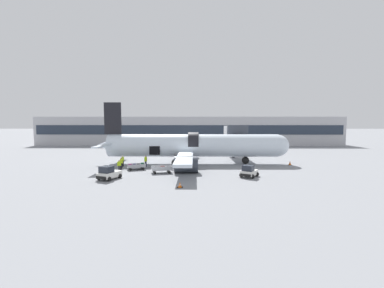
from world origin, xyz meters
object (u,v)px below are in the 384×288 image
Objects in this scene: ground_crew_loader_a at (119,165)px; suitcase_on_tarmac_upright at (120,168)px; baggage_tug_mid at (109,174)px; baggage_cart_loading at (137,167)px; baggage_cart_queued at (162,169)px; airplane at (191,146)px; ground_crew_loader_b at (123,161)px; ground_crew_driver at (121,163)px; ground_crew_supervisor at (146,161)px; baggage_tug_lead at (249,172)px.

suitcase_on_tarmac_upright is at bearing 96.76° from ground_crew_loader_a.
baggage_tug_mid is 0.94× the size of baggage_cart_loading.
airplane is at bearing 63.96° from baggage_cart_queued.
ground_crew_loader_b is (-2.86, 2.78, 0.44)m from baggage_cart_loading.
ground_crew_loader_a is 0.96× the size of ground_crew_driver.
ground_crew_loader_a is 4.85m from ground_crew_supervisor.
ground_crew_driver is at bearing -155.88° from ground_crew_supervisor.
baggage_cart_queued is 7.56m from ground_crew_driver.
ground_crew_loader_b is 3.66m from ground_crew_supervisor.
ground_crew_loader_a is 2.23m from ground_crew_driver.
baggage_cart_loading reaches higher than baggage_cart_queued.
baggage_cart_loading is 4.45× the size of suitcase_on_tarmac_upright.
baggage_cart_queued is 6.48m from ground_crew_loader_a.
baggage_tug_lead is at bearing -14.82° from suitcase_on_tarmac_upright.
ground_crew_loader_b is (-0.87, 9.27, 0.19)m from baggage_tug_mid.
baggage_cart_queued is (6.03, 4.06, -0.24)m from baggage_tug_mid.
suitcase_on_tarmac_upright is at bearing 93.64° from baggage_tug_mid.
baggage_tug_mid is 1.98× the size of ground_crew_driver.
baggage_cart_queued is (4.04, -2.43, 0.02)m from baggage_cart_loading.
airplane is 12.29m from ground_crew_loader_a.
airplane is at bearing 22.36° from ground_crew_driver.
ground_crew_driver is 2.10× the size of suitcase_on_tarmac_upright.
baggage_tug_mid is (-17.45, -1.54, 0.06)m from baggage_tug_lead.
ground_crew_supervisor is 2.22× the size of suitcase_on_tarmac_upright.
baggage_tug_mid is 5.42m from ground_crew_loader_a.
suitcase_on_tarmac_upright is at bearing -137.87° from ground_crew_supervisor.
ground_crew_supervisor is (3.66, -0.12, 0.02)m from ground_crew_loader_b.
airplane is 18.39× the size of ground_crew_supervisor.
ground_crew_loader_b is at bearing -166.02° from airplane.
baggage_cart_queued is 2.20× the size of ground_crew_loader_b.
ground_crew_supervisor is at bearing 122.45° from baggage_cart_queued.
ground_crew_loader_a is at bearing 93.14° from baggage_tug_mid.
ground_crew_driver is at bearing 161.41° from baggage_tug_lead.
suitcase_on_tarmac_upright is (0.23, -1.36, -0.53)m from ground_crew_driver.
ground_crew_loader_a reaches higher than baggage_tug_lead.
ground_crew_driver is at bearing -157.64° from airplane.
ground_crew_loader_b reaches higher than baggage_tug_lead.
airplane is 9.78× the size of baggage_tug_mid.
baggage_cart_loading is at bearing -44.18° from ground_crew_loader_b.
baggage_tug_lead is 1.72× the size of ground_crew_loader_b.
ground_crew_loader_b is at bearing 98.88° from suitcase_on_tarmac_upright.
baggage_cart_loading reaches higher than suitcase_on_tarmac_upright.
ground_crew_loader_b is at bearing 98.36° from ground_crew_driver.
ground_crew_supervisor reaches higher than ground_crew_driver.
baggage_cart_queued is at bearing 167.57° from baggage_tug_lead.
baggage_cart_loading is (1.99, 6.49, -0.26)m from baggage_tug_mid.
ground_crew_loader_b is at bearing 157.12° from baggage_tug_lead.
ground_crew_supervisor is at bearing 42.13° from suitcase_on_tarmac_upright.
baggage_tug_lead is at bearing -17.75° from baggage_cart_loading.
baggage_cart_queued is at bearing -116.04° from airplane.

